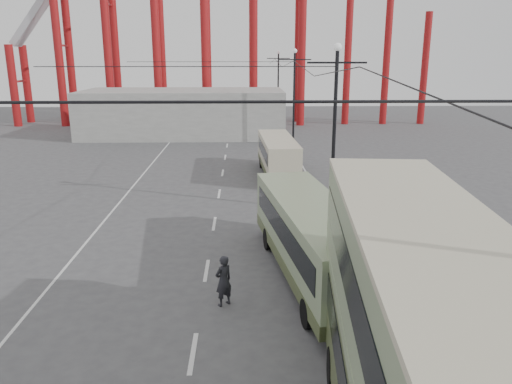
{
  "coord_description": "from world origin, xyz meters",
  "views": [
    {
      "loc": [
        0.54,
        -9.25,
        8.65
      ],
      "look_at": [
        1.1,
        11.39,
        3.0
      ],
      "focal_mm": 35.0,
      "sensor_mm": 36.0,
      "label": 1
    }
  ],
  "objects_px": {
    "double_decker_bus": "(415,343)",
    "single_decker_cream": "(278,154)",
    "pedestrian": "(224,281)",
    "single_decker_green": "(312,237)"
  },
  "relations": [
    {
      "from": "double_decker_bus",
      "to": "single_decker_cream",
      "type": "distance_m",
      "value": 27.94
    },
    {
      "from": "pedestrian",
      "to": "single_decker_green",
      "type": "bearing_deg",
      "value": 173.68
    },
    {
      "from": "single_decker_cream",
      "to": "double_decker_bus",
      "type": "bearing_deg",
      "value": -91.01
    },
    {
      "from": "single_decker_green",
      "to": "single_decker_cream",
      "type": "distance_m",
      "value": 17.93
    },
    {
      "from": "double_decker_bus",
      "to": "single_decker_green",
      "type": "xyz_separation_m",
      "value": [
        -0.63,
        9.95,
        -1.5
      ]
    },
    {
      "from": "single_decker_cream",
      "to": "pedestrian",
      "type": "height_order",
      "value": "single_decker_cream"
    },
    {
      "from": "single_decker_green",
      "to": "single_decker_cream",
      "type": "height_order",
      "value": "single_decker_green"
    },
    {
      "from": "double_decker_bus",
      "to": "single_decker_cream",
      "type": "xyz_separation_m",
      "value": [
        -0.71,
        27.88,
        -1.68
      ]
    },
    {
      "from": "single_decker_green",
      "to": "pedestrian",
      "type": "height_order",
      "value": "single_decker_green"
    },
    {
      "from": "double_decker_bus",
      "to": "single_decker_green",
      "type": "bearing_deg",
      "value": 99.19
    }
  ]
}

